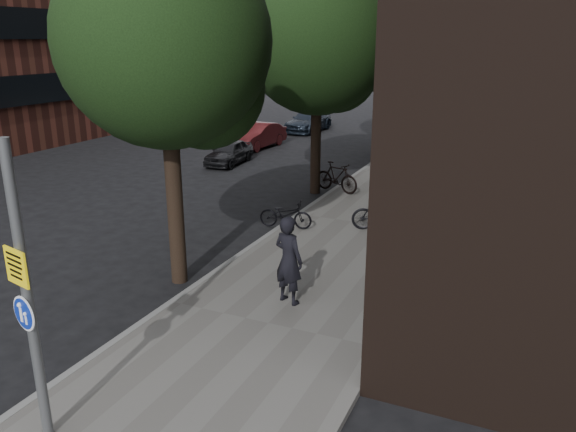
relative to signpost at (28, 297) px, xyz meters
The scene contains 15 objects.
ground 2.60m from the signpost, 33.83° to the left, with size 120.00×120.00×0.00m, color black.
sidewalk 11.06m from the signpost, 82.66° to the left, with size 4.50×60.00×0.12m, color #5E5C57.
curb_edge 11.01m from the signpost, 94.59° to the left, with size 0.15×60.00×0.13m, color slate.
street_tree_near 6.29m from the signpost, 104.45° to the left, with size 4.40×4.40×7.50m.
street_tree_mid 14.27m from the signpost, 95.72° to the left, with size 5.00×5.00×7.80m.
street_tree_far 23.13m from the signpost, 93.48° to the left, with size 5.00×5.00×7.80m.
signpost is the anchor object (origin of this frame).
pedestrian 5.40m from the signpost, 74.97° to the left, with size 0.68×0.45×1.87m, color black.
parked_bike_facade_near 8.75m from the signpost, 68.59° to the left, with size 0.60×1.72×0.90m, color black.
parked_bike_facade_far 10.65m from the signpost, 79.72° to the left, with size 0.46×1.64×0.99m, color black.
parked_bike_curb_near 9.59m from the signpost, 94.03° to the left, with size 0.54×1.54×0.81m, color black.
parked_bike_curb_far 13.90m from the signpost, 92.75° to the left, with size 0.50×1.78×1.07m, color black.
parked_car_near 18.13m from the signpost, 111.93° to the left, with size 1.25×3.12×1.06m, color black.
parked_car_mid 22.01m from the signpost, 109.51° to the left, with size 1.32×3.78×1.24m, color #501618.
parked_car_far 27.65m from the signpost, 104.68° to the left, with size 1.71×4.21×1.22m, color black.
Camera 1 is at (4.56, -5.33, 5.35)m, focal length 35.00 mm.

